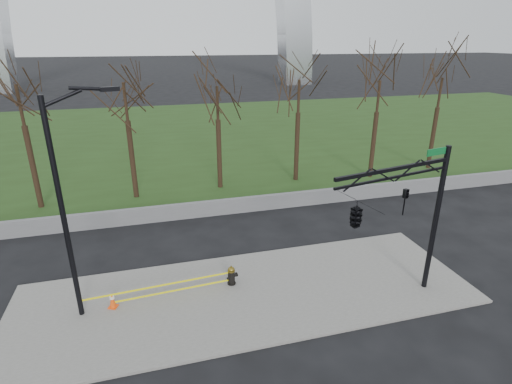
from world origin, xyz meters
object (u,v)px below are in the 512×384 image
object	(u,v)px
fire_hydrant	(232,276)
traffic_signal_mast	(374,210)
traffic_cone	(112,300)
street_light	(67,197)

from	to	relation	value
fire_hydrant	traffic_signal_mast	xyz separation A→B (m)	(4.38, -2.90, 3.66)
fire_hydrant	traffic_cone	bearing A→B (deg)	164.10
traffic_cone	traffic_signal_mast	distance (m)	10.10
fire_hydrant	traffic_cone	distance (m)	4.65
traffic_cone	street_light	bearing A→B (deg)	-177.72
street_light	traffic_signal_mast	xyz separation A→B (m)	(9.89, -2.54, -0.55)
street_light	traffic_cone	bearing A→B (deg)	-12.95
traffic_cone	street_light	size ratio (longest dim) A/B	0.07
traffic_cone	traffic_signal_mast	xyz separation A→B (m)	(9.02, -2.58, 3.75)
traffic_cone	traffic_signal_mast	world-z (taller)	traffic_signal_mast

